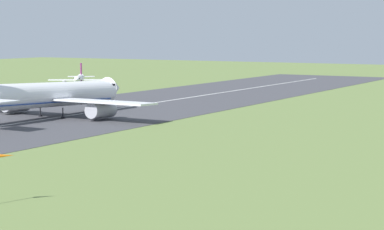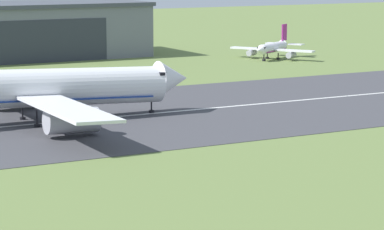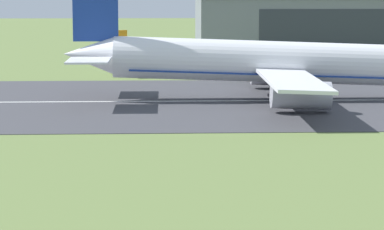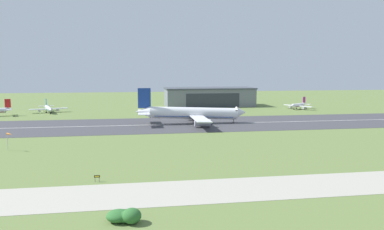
{
  "view_description": "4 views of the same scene",
  "coord_description": "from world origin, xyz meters",
  "views": [
    {
      "loc": [
        -99.11,
        13.52,
        18.73
      ],
      "look_at": [
        11.02,
        77.0,
        4.58
      ],
      "focal_mm": 70.0,
      "sensor_mm": 36.0,
      "label": 1
    },
    {
      "loc": [
        -14.19,
        -0.44,
        22.89
      ],
      "look_at": [
        30.82,
        81.34,
        6.93
      ],
      "focal_mm": 85.0,
      "sensor_mm": 36.0,
      "label": 2
    },
    {
      "loc": [
        10.59,
        3.39,
        15.58
      ],
      "look_at": [
        13.46,
        66.59,
        6.22
      ],
      "focal_mm": 85.0,
      "sensor_mm": 36.0,
      "label": 3
    },
    {
      "loc": [
        -2.57,
        -50.92,
        25.06
      ],
      "look_at": [
        19.81,
        85.93,
        8.48
      ],
      "focal_mm": 35.0,
      "sensor_mm": 36.0,
      "label": 4
    }
  ],
  "objects": [
    {
      "name": "airplane_parked_west",
      "position": [
        104.34,
        175.75,
        2.6
      ],
      "size": [
        16.74,
        18.8,
        7.8
      ],
      "color": "white",
      "rests_on": "ground_plane"
    },
    {
      "name": "ground_plane",
      "position": [
        0.0,
        60.31,
        0.0
      ],
      "size": [
        656.3,
        656.3,
        0.0
      ],
      "primitive_type": "plane",
      "color": "olive"
    },
    {
      "name": "windsock_pole",
      "position": [
        -40.16,
        71.45,
        5.09
      ],
      "size": [
        2.29,
        2.12,
        5.67
      ],
      "color": "#B7B7BC",
      "rests_on": "ground_plane"
    },
    {
      "name": "airplane_landing",
      "position": [
        25.99,
        121.67,
        4.89
      ],
      "size": [
        52.93,
        51.34,
        16.98
      ],
      "color": "white",
      "rests_on": "ground_plane"
    }
  ]
}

